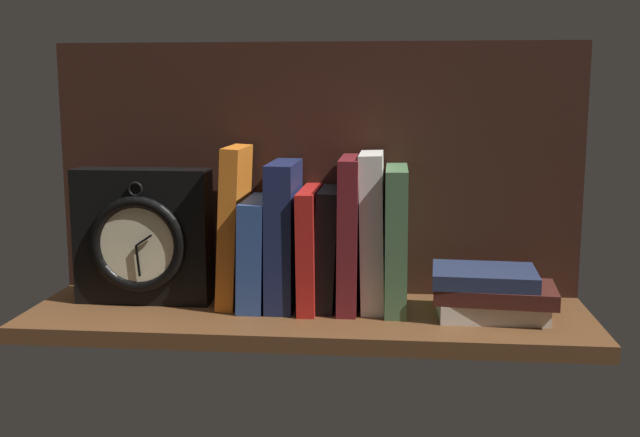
{
  "coord_description": "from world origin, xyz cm",
  "views": [
    {
      "loc": [
        12.94,
        -113.46,
        33.77
      ],
      "look_at": [
        1.57,
        3.69,
        14.02
      ],
      "focal_mm": 42.67,
      "sensor_mm": 36.0,
      "label": 1
    }
  ],
  "objects_px": {
    "book_blue_modern": "(257,252)",
    "framed_clock": "(143,237)",
    "book_navy_bierce": "(284,234)",
    "book_green_romantic": "(396,238)",
    "book_orange_pandolfini": "(234,226)",
    "book_white_catcher": "(372,231)",
    "book_black_skeptic": "(328,248)",
    "book_maroon_dawkins": "(350,233)",
    "book_red_requiem": "(307,247)",
    "book_stack_side": "(490,293)"
  },
  "relations": [
    {
      "from": "book_navy_bierce",
      "to": "book_stack_side",
      "type": "relative_size",
      "value": 1.21
    },
    {
      "from": "book_navy_bierce",
      "to": "book_red_requiem",
      "type": "height_order",
      "value": "book_navy_bierce"
    },
    {
      "from": "book_red_requiem",
      "to": "book_stack_side",
      "type": "distance_m",
      "value": 0.29
    },
    {
      "from": "book_red_requiem",
      "to": "book_black_skeptic",
      "type": "height_order",
      "value": "same"
    },
    {
      "from": "book_blue_modern",
      "to": "book_navy_bierce",
      "type": "bearing_deg",
      "value": 0.0
    },
    {
      "from": "book_blue_modern",
      "to": "book_white_catcher",
      "type": "xyz_separation_m",
      "value": [
        0.18,
        0.0,
        0.04
      ]
    },
    {
      "from": "framed_clock",
      "to": "book_stack_side",
      "type": "xyz_separation_m",
      "value": [
        0.55,
        -0.03,
        -0.07
      ]
    },
    {
      "from": "book_blue_modern",
      "to": "book_black_skeptic",
      "type": "height_order",
      "value": "book_black_skeptic"
    },
    {
      "from": "book_orange_pandolfini",
      "to": "book_green_romantic",
      "type": "relative_size",
      "value": 1.14
    },
    {
      "from": "book_green_romantic",
      "to": "book_red_requiem",
      "type": "bearing_deg",
      "value": 180.0
    },
    {
      "from": "book_orange_pandolfini",
      "to": "framed_clock",
      "type": "bearing_deg",
      "value": -175.61
    },
    {
      "from": "book_orange_pandolfini",
      "to": "book_stack_side",
      "type": "xyz_separation_m",
      "value": [
        0.4,
        -0.04,
        -0.09
      ]
    },
    {
      "from": "book_black_skeptic",
      "to": "book_white_catcher",
      "type": "distance_m",
      "value": 0.08
    },
    {
      "from": "book_red_requiem",
      "to": "book_white_catcher",
      "type": "xyz_separation_m",
      "value": [
        0.1,
        0.0,
        0.03
      ]
    },
    {
      "from": "book_red_requiem",
      "to": "book_maroon_dawkins",
      "type": "distance_m",
      "value": 0.07
    },
    {
      "from": "book_maroon_dawkins",
      "to": "book_green_romantic",
      "type": "height_order",
      "value": "book_maroon_dawkins"
    },
    {
      "from": "book_black_skeptic",
      "to": "book_green_romantic",
      "type": "relative_size",
      "value": 0.84
    },
    {
      "from": "book_white_catcher",
      "to": "book_navy_bierce",
      "type": "bearing_deg",
      "value": 180.0
    },
    {
      "from": "book_blue_modern",
      "to": "book_white_catcher",
      "type": "relative_size",
      "value": 0.7
    },
    {
      "from": "book_red_requiem",
      "to": "book_orange_pandolfini",
      "type": "bearing_deg",
      "value": 180.0
    },
    {
      "from": "book_navy_bierce",
      "to": "book_stack_side",
      "type": "height_order",
      "value": "book_navy_bierce"
    },
    {
      "from": "book_blue_modern",
      "to": "framed_clock",
      "type": "distance_m",
      "value": 0.19
    },
    {
      "from": "book_orange_pandolfini",
      "to": "book_maroon_dawkins",
      "type": "distance_m",
      "value": 0.18
    },
    {
      "from": "book_black_skeptic",
      "to": "book_stack_side",
      "type": "relative_size",
      "value": 0.99
    },
    {
      "from": "book_white_catcher",
      "to": "book_green_romantic",
      "type": "xyz_separation_m",
      "value": [
        0.04,
        0.0,
        -0.01
      ]
    },
    {
      "from": "book_black_skeptic",
      "to": "book_stack_side",
      "type": "height_order",
      "value": "book_black_skeptic"
    },
    {
      "from": "book_black_skeptic",
      "to": "book_red_requiem",
      "type": "bearing_deg",
      "value": 180.0
    },
    {
      "from": "book_red_requiem",
      "to": "framed_clock",
      "type": "relative_size",
      "value": 0.86
    },
    {
      "from": "book_maroon_dawkins",
      "to": "framed_clock",
      "type": "height_order",
      "value": "book_maroon_dawkins"
    },
    {
      "from": "book_white_catcher",
      "to": "framed_clock",
      "type": "bearing_deg",
      "value": -178.23
    },
    {
      "from": "book_green_romantic",
      "to": "framed_clock",
      "type": "xyz_separation_m",
      "value": [
        -0.4,
        -0.01,
        -0.0
      ]
    },
    {
      "from": "book_orange_pandolfini",
      "to": "book_blue_modern",
      "type": "xyz_separation_m",
      "value": [
        0.04,
        0.0,
        -0.04
      ]
    },
    {
      "from": "book_blue_modern",
      "to": "book_stack_side",
      "type": "distance_m",
      "value": 0.37
    },
    {
      "from": "framed_clock",
      "to": "book_blue_modern",
      "type": "bearing_deg",
      "value": 3.52
    },
    {
      "from": "book_white_catcher",
      "to": "book_maroon_dawkins",
      "type": "bearing_deg",
      "value": 180.0
    },
    {
      "from": "book_black_skeptic",
      "to": "framed_clock",
      "type": "bearing_deg",
      "value": -177.82
    },
    {
      "from": "book_blue_modern",
      "to": "book_white_catcher",
      "type": "height_order",
      "value": "book_white_catcher"
    },
    {
      "from": "book_red_requiem",
      "to": "book_maroon_dawkins",
      "type": "xyz_separation_m",
      "value": [
        0.07,
        0.0,
        0.02
      ]
    },
    {
      "from": "book_blue_modern",
      "to": "framed_clock",
      "type": "relative_size",
      "value": 0.79
    },
    {
      "from": "book_navy_bierce",
      "to": "book_green_romantic",
      "type": "bearing_deg",
      "value": 0.0
    },
    {
      "from": "book_navy_bierce",
      "to": "book_white_catcher",
      "type": "height_order",
      "value": "book_white_catcher"
    },
    {
      "from": "book_blue_modern",
      "to": "book_stack_side",
      "type": "height_order",
      "value": "book_blue_modern"
    },
    {
      "from": "book_navy_bierce",
      "to": "book_maroon_dawkins",
      "type": "xyz_separation_m",
      "value": [
        0.1,
        0.0,
        0.0
      ]
    },
    {
      "from": "book_orange_pandolfini",
      "to": "book_white_catcher",
      "type": "xyz_separation_m",
      "value": [
        0.22,
        0.0,
        -0.0
      ]
    },
    {
      "from": "book_green_romantic",
      "to": "framed_clock",
      "type": "relative_size",
      "value": 1.03
    },
    {
      "from": "framed_clock",
      "to": "book_green_romantic",
      "type": "bearing_deg",
      "value": 1.6
    },
    {
      "from": "book_orange_pandolfini",
      "to": "book_white_catcher",
      "type": "bearing_deg",
      "value": 0.0
    },
    {
      "from": "book_orange_pandolfini",
      "to": "framed_clock",
      "type": "relative_size",
      "value": 1.17
    },
    {
      "from": "book_green_romantic",
      "to": "book_blue_modern",
      "type": "bearing_deg",
      "value": 180.0
    },
    {
      "from": "book_black_skeptic",
      "to": "book_maroon_dawkins",
      "type": "relative_size",
      "value": 0.79
    }
  ]
}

